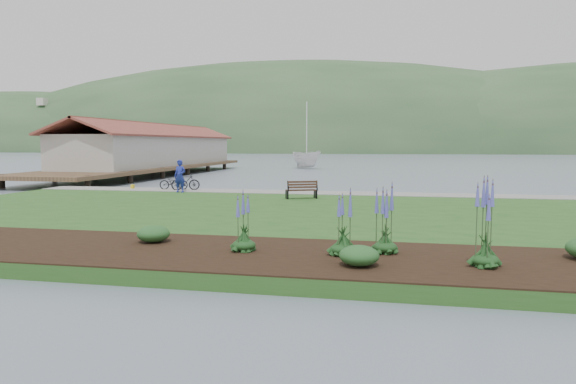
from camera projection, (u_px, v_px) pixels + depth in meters
name	position (u px, v px, depth m)	size (l,w,h in m)	color
ground	(288.00, 216.00, 23.18)	(600.00, 600.00, 0.00)	slate
lawn	(278.00, 218.00, 21.21)	(34.00, 20.00, 0.40)	#234F1B
shoreline_path	(312.00, 193.00, 29.87)	(34.00, 2.20, 0.03)	gray
garden_bed	(326.00, 256.00, 12.99)	(24.00, 4.40, 0.04)	black
far_hillside	(437.00, 152.00, 184.95)	(580.00, 80.00, 38.00)	#30542F
pier_pavilion	(154.00, 149.00, 53.78)	(8.00, 36.00, 5.40)	#4C3826
park_bench	(302.00, 189.00, 26.61)	(1.71, 1.23, 0.98)	black
person	(180.00, 173.00, 30.09)	(0.82, 0.56, 2.25)	navy
bicycle_a	(174.00, 182.00, 31.87)	(1.77, 0.62, 0.92)	black
bicycle_b	(185.00, 182.00, 31.38)	(1.71, 0.50, 1.03)	black
sailboat	(307.00, 169.00, 66.66)	(10.41, 10.60, 27.44)	silver
pannier	(133.00, 187.00, 32.46)	(0.16, 0.25, 0.27)	gold
echium_0	(343.00, 231.00, 12.97)	(0.62, 0.62, 1.74)	#153A17
echium_1	(386.00, 221.00, 13.21)	(0.62, 0.62, 1.95)	#153A17
echium_2	(486.00, 226.00, 11.72)	(0.62, 0.62, 2.22)	#153A17
echium_4	(244.00, 226.00, 13.49)	(0.62, 0.62, 1.83)	#153A17
shrub_0	(153.00, 234.00, 14.76)	(0.93, 0.93, 0.47)	#1E4C21
shrub_1	(359.00, 256.00, 11.90)	(0.94, 0.94, 0.47)	#1E4C21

